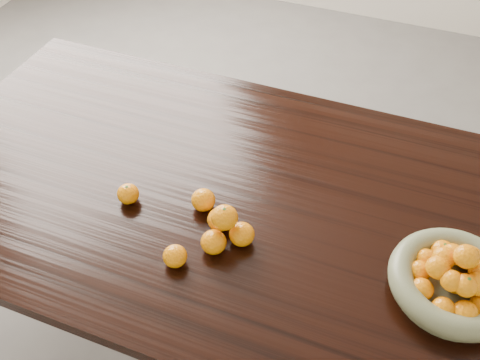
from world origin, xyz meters
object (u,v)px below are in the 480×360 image
(fruit_bowl, at_px, (455,280))
(loose_orange_0, at_px, (128,194))
(orange_pyramid, at_px, (225,228))
(dining_table, at_px, (258,222))

(fruit_bowl, relative_size, loose_orange_0, 5.09)
(orange_pyramid, distance_m, loose_orange_0, 0.29)
(fruit_bowl, relative_size, orange_pyramid, 2.19)
(orange_pyramid, bearing_deg, loose_orange_0, 174.48)
(dining_table, height_order, loose_orange_0, loose_orange_0)
(loose_orange_0, bearing_deg, fruit_bowl, 1.63)
(fruit_bowl, height_order, loose_orange_0, fruit_bowl)
(fruit_bowl, distance_m, orange_pyramid, 0.54)
(dining_table, bearing_deg, fruit_bowl, -11.42)
(dining_table, xyz_separation_m, loose_orange_0, (-0.32, -0.13, 0.12))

